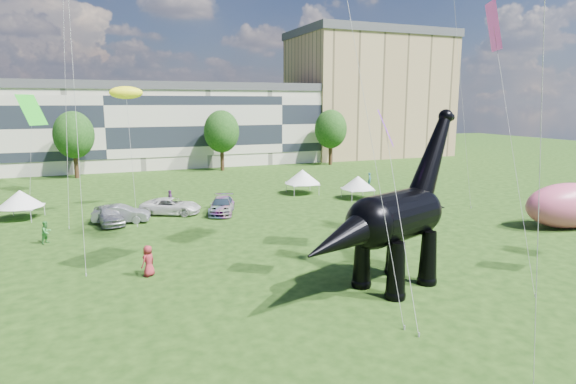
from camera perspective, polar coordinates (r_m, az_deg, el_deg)
name	(u,v)px	position (r m, az deg, el deg)	size (l,w,h in m)	color
ground	(345,339)	(21.75, 6.79, -16.87)	(220.00, 220.00, 0.00)	#16330C
terrace_row	(104,129)	(78.99, -20.94, 6.96)	(78.00, 11.00, 12.00)	beige
apartment_block	(368,97)	(95.63, 9.46, 11.01)	(28.00, 18.00, 22.00)	tan
tree_mid_left	(73,131)	(70.02, -24.08, 6.61)	(5.20, 5.20, 9.44)	#382314
tree_mid_right	(221,128)	(72.10, -7.89, 7.51)	(5.20, 5.20, 9.44)	#382314
tree_far_right	(331,126)	(78.42, 5.09, 7.80)	(5.20, 5.20, 9.44)	#382314
dinosaur_sculpture	(391,221)	(26.31, 12.12, -3.36)	(11.99, 6.02, 9.99)	black
car_silver	(109,215)	(42.71, -20.48, -2.55)	(1.90, 4.72, 1.61)	#ADADB1
car_grey	(121,214)	(42.92, -19.16, -2.48)	(1.59, 4.57, 1.51)	gray
car_white	(171,206)	(44.88, -13.70, -1.64)	(2.48, 5.37, 1.49)	silver
car_dark	(222,205)	(44.34, -7.84, -1.59)	(2.08, 5.11, 1.48)	#595960
gazebo_near	(358,183)	(51.14, 8.28, 1.11)	(3.69, 3.69, 2.42)	white
gazebo_far	(302,177)	(53.35, 1.72, 1.82)	(4.16, 4.16, 2.71)	white
gazebo_left	(20,199)	(47.60, -29.15, -0.71)	(4.60, 4.60, 2.56)	white
inflatable_pink	(568,205)	(44.84, 30.25, -1.39)	(7.33, 3.67, 3.67)	#DB557C
visitors	(271,234)	(33.97, -2.06, -4.98)	(45.24, 40.20, 1.88)	black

